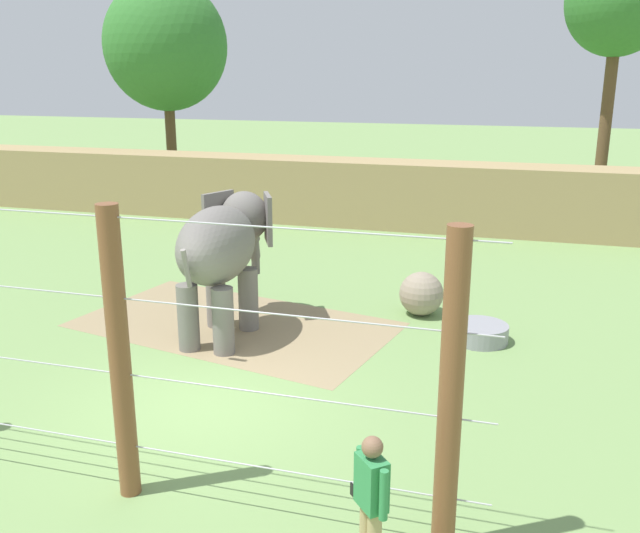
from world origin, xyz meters
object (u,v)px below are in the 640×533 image
(water_tub, at_px, (480,332))
(zookeeper, at_px, (371,503))
(elephant, at_px, (223,248))
(enrichment_ball, at_px, (421,294))

(water_tub, bearing_deg, zookeeper, -95.33)
(elephant, xyz_separation_m, water_tub, (4.97, 1.03, -1.62))
(elephant, distance_m, enrichment_ball, 4.46)
(enrichment_ball, xyz_separation_m, water_tub, (1.34, -1.21, -0.30))
(elephant, xyz_separation_m, zookeeper, (4.30, -6.07, -0.87))
(water_tub, bearing_deg, elephant, -168.31)
(enrichment_ball, bearing_deg, zookeeper, -85.33)
(enrichment_ball, distance_m, zookeeper, 8.35)
(enrichment_ball, distance_m, water_tub, 1.83)
(zookeeper, relative_size, water_tub, 1.52)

